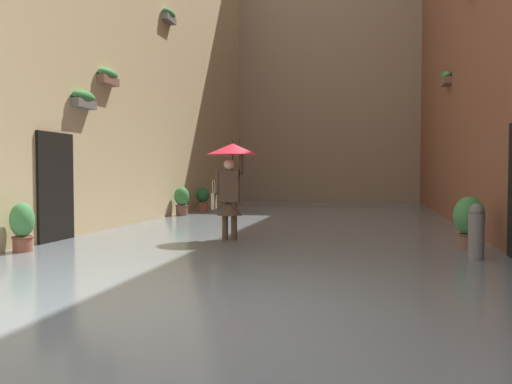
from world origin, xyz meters
name	(u,v)px	position (x,y,z in m)	size (l,w,h in m)	color
ground_plane	(299,224)	(0.00, -9.10, 0.00)	(60.00, 60.00, 0.00)	gray
flood_water	(299,222)	(0.00, -9.10, 0.04)	(8.99, 24.19, 0.09)	slate
building_facade_far	(328,58)	(0.00, -19.09, 6.82)	(11.79, 1.80, 13.64)	gray
person_wading	(231,171)	(0.78, -4.81, 1.45)	(1.02, 1.02, 2.07)	#4C4233
potted_plant_far_right	(182,201)	(3.79, -9.89, 0.54)	(0.47, 0.47, 0.97)	brown
potted_plant_mid_right	(22,227)	(3.83, -2.64, 0.50)	(0.40, 0.40, 0.92)	brown
potted_plant_mid_left	(469,221)	(-3.58, -4.60, 0.58)	(0.52, 0.52, 1.01)	brown
potted_plant_near_right	(203,199)	(3.73, -11.72, 0.51)	(0.46, 0.46, 0.90)	#9E563D
mooring_bollard	(476,234)	(-3.49, -3.55, 0.47)	(0.24, 0.24, 0.95)	slate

